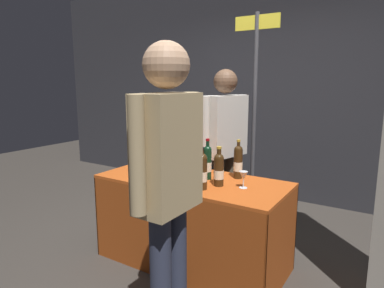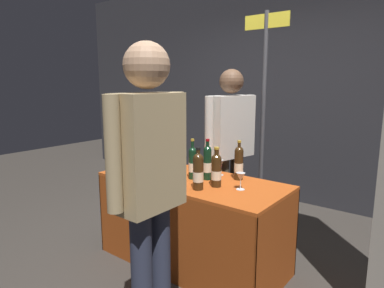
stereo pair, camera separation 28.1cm
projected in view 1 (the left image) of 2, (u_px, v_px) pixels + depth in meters
The scene contains 17 objects.
ground_plane at pixel (192, 261), 3.00m from camera, with size 12.00×12.00×0.00m, color #38332D.
back_partition at pixel (277, 86), 4.50m from camera, with size 7.92×0.12×3.03m, color #2D2D33.
tasting_table at pixel (192, 205), 2.91m from camera, with size 1.60×0.72×0.76m.
featured_wine_bottle at pixel (202, 171), 2.57m from camera, with size 0.08×0.08×0.33m.
display_bottle_0 at pixel (174, 157), 3.12m from camera, with size 0.08×0.08×0.29m.
display_bottle_1 at pixel (207, 162), 2.84m from camera, with size 0.07×0.07×0.35m.
display_bottle_2 at pixel (193, 162), 2.84m from camera, with size 0.07×0.07×0.34m.
display_bottle_3 at pixel (219, 169), 2.65m from camera, with size 0.08×0.08×0.32m.
display_bottle_4 at pixel (155, 156), 3.15m from camera, with size 0.07×0.07×0.31m.
display_bottle_5 at pixel (238, 162), 2.86m from camera, with size 0.08×0.08×0.33m.
display_bottle_6 at pixel (163, 164), 2.78m from camera, with size 0.08×0.08×0.32m.
wine_glass_near_vendor at pixel (218, 164), 2.99m from camera, with size 0.06×0.06×0.14m.
wine_glass_mid at pixel (243, 176), 2.60m from camera, with size 0.07×0.07×0.13m.
flower_vase at pixel (169, 154), 3.24m from camera, with size 0.09×0.09×0.41m.
vendor_presenter at pixel (225, 138), 3.35m from camera, with size 0.31×0.63×1.69m.
taster_foreground_right at pixel (168, 176), 1.82m from camera, with size 0.24×0.55×1.77m.
booth_signpost at pixel (254, 104), 3.58m from camera, with size 0.48×0.04×2.26m.
Camera 1 is at (1.48, -2.34, 1.57)m, focal length 31.70 mm.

